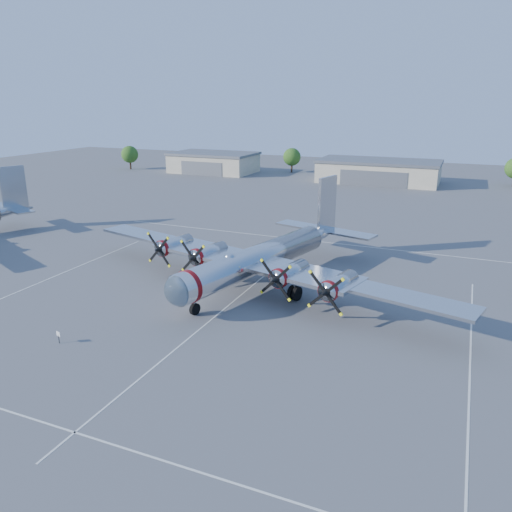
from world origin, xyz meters
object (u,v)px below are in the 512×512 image
at_px(tree_far_west, 130,154).
at_px(main_bomber_b29, 264,283).
at_px(hangar_west, 214,162).
at_px(tree_west, 292,157).
at_px(hangar_center, 379,171).
at_px(info_placard, 58,335).

xyz_separation_m(tree_far_west, main_bomber_b29, (70.77, -71.54, -4.22)).
relative_size(hangar_west, tree_west, 3.40).
bearing_deg(main_bomber_b29, hangar_west, 135.80).
bearing_deg(hangar_center, main_bomber_b29, -89.41).
relative_size(tree_west, main_bomber_b29, 0.14).
bearing_deg(hangar_west, tree_far_west, -170.99).
distance_m(tree_west, info_placard, 104.61).
bearing_deg(tree_west, info_placard, -81.44).
height_order(hangar_west, info_placard, hangar_west).
height_order(tree_west, info_placard, tree_west).
bearing_deg(hangar_center, hangar_west, 180.00).
distance_m(hangar_center, tree_west, 26.30).
relative_size(hangar_center, tree_west, 4.31).
distance_m(hangar_west, info_placard, 101.79).
bearing_deg(tree_far_west, info_placard, -56.47).
relative_size(hangar_west, tree_far_west, 3.40).
xyz_separation_m(hangar_center, tree_far_west, (-70.00, -3.96, 1.51)).
relative_size(tree_far_west, main_bomber_b29, 0.14).
bearing_deg(hangar_center, tree_far_west, -176.76).
bearing_deg(hangar_center, tree_west, 162.18).
relative_size(hangar_center, main_bomber_b29, 0.62).
height_order(tree_far_west, info_placard, tree_far_west).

